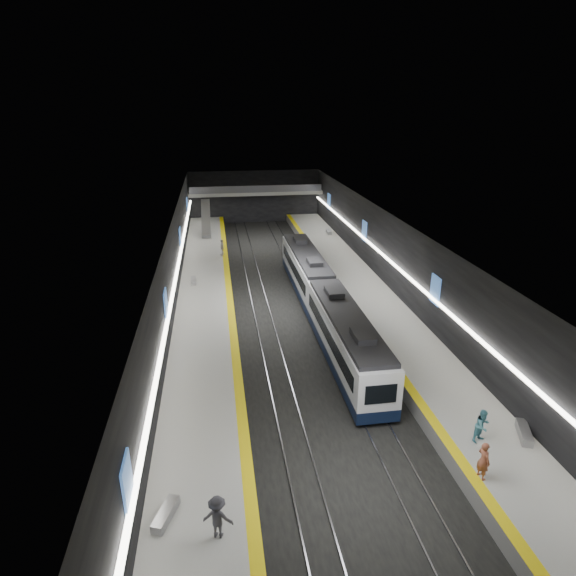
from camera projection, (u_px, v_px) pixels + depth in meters
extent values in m
plane|color=black|center=(289.00, 310.00, 43.83)|extent=(70.00, 70.00, 0.00)
cube|color=beige|center=(289.00, 224.00, 40.94)|extent=(20.00, 70.00, 0.04)
cube|color=black|center=(173.00, 274.00, 40.98)|extent=(0.04, 70.00, 8.00)
cube|color=black|center=(397.00, 263.00, 43.79)|extent=(0.04, 70.00, 8.00)
cube|color=black|center=(255.00, 197.00, 74.65)|extent=(20.00, 0.04, 8.00)
cube|color=slate|center=(206.00, 310.00, 42.59)|extent=(5.00, 70.00, 1.00)
cube|color=#B1B1AB|center=(205.00, 305.00, 42.41)|extent=(5.00, 70.00, 0.02)
cube|color=yellow|center=(230.00, 303.00, 42.71)|extent=(0.60, 70.00, 0.02)
cube|color=slate|center=(369.00, 300.00, 44.70)|extent=(5.00, 70.00, 1.00)
cube|color=#B1B1AB|center=(369.00, 295.00, 44.52)|extent=(5.00, 70.00, 0.02)
cube|color=yellow|center=(346.00, 297.00, 44.20)|extent=(0.60, 70.00, 0.02)
cube|color=gray|center=(254.00, 312.00, 43.35)|extent=(0.08, 70.00, 0.12)
cube|color=gray|center=(270.00, 311.00, 43.55)|extent=(0.08, 70.00, 0.12)
cube|color=gray|center=(308.00, 308.00, 44.06)|extent=(0.08, 70.00, 0.12)
cube|color=gray|center=(324.00, 307.00, 44.26)|extent=(0.08, 70.00, 0.12)
cube|color=#0E1933|center=(345.00, 355.00, 34.56)|extent=(2.65, 15.00, 0.80)
cube|color=white|center=(346.00, 334.00, 33.96)|extent=(2.65, 15.00, 2.50)
cube|color=black|center=(347.00, 316.00, 33.46)|extent=(2.44, 14.25, 0.30)
cube|color=black|center=(346.00, 334.00, 33.94)|extent=(2.69, 13.20, 1.00)
cube|color=black|center=(381.00, 394.00, 27.05)|extent=(1.85, 0.05, 1.20)
cube|color=#0E1933|center=(306.00, 283.00, 48.39)|extent=(2.65, 15.00, 0.80)
cube|color=white|center=(306.00, 267.00, 47.79)|extent=(2.65, 15.00, 2.50)
cube|color=black|center=(307.00, 254.00, 47.29)|extent=(2.44, 14.25, 0.30)
cube|color=black|center=(306.00, 267.00, 47.77)|extent=(2.69, 13.20, 1.00)
cube|color=black|center=(323.00, 296.00, 40.88)|extent=(1.85, 0.05, 1.20)
cube|color=#3A67AF|center=(128.00, 485.00, 17.76)|extent=(0.10, 1.50, 2.20)
cube|color=#3A67AF|center=(166.00, 305.00, 33.43)|extent=(0.10, 1.50, 2.20)
cube|color=#3A67AF|center=(180.00, 238.00, 50.03)|extent=(0.10, 1.50, 2.20)
cube|color=#3A67AF|center=(187.00, 206.00, 65.70)|extent=(0.10, 1.50, 2.20)
cube|color=#3A67AF|center=(435.00, 290.00, 36.22)|extent=(0.10, 1.50, 2.20)
cube|color=#3A67AF|center=(364.00, 231.00, 52.82)|extent=(0.10, 1.50, 2.20)
cube|color=#3A67AF|center=(329.00, 202.00, 68.49)|extent=(0.10, 1.50, 2.20)
cube|color=white|center=(176.00, 276.00, 41.08)|extent=(0.25, 68.60, 0.12)
cube|color=white|center=(395.00, 266.00, 43.84)|extent=(0.25, 68.60, 0.12)
cube|color=gray|center=(256.00, 193.00, 72.45)|extent=(20.00, 3.00, 0.50)
cube|color=#47474C|center=(256.00, 189.00, 70.84)|extent=(19.60, 0.08, 1.00)
cube|color=#99999E|center=(206.00, 218.00, 65.70)|extent=(1.20, 7.50, 3.92)
cube|color=#99999E|center=(166.00, 514.00, 20.57)|extent=(1.13, 1.91, 0.45)
cube|color=#99999E|center=(193.00, 281.00, 47.55)|extent=(0.53, 1.78, 0.43)
cube|color=#99999E|center=(524.00, 433.00, 25.64)|extent=(1.23, 2.02, 0.48)
cube|color=#99999E|center=(329.00, 232.00, 65.40)|extent=(0.63, 1.92, 0.46)
imported|color=#AA5A3F|center=(483.00, 461.00, 22.55)|extent=(0.61, 0.80, 1.98)
imported|color=#529EB2|center=(482.00, 426.00, 25.05)|extent=(1.12, 1.01, 1.88)
imported|color=silver|center=(222.00, 247.00, 55.95)|extent=(0.62, 1.15, 1.86)
imported|color=#3A3940|center=(218.00, 517.00, 19.48)|extent=(1.43, 1.07, 1.96)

